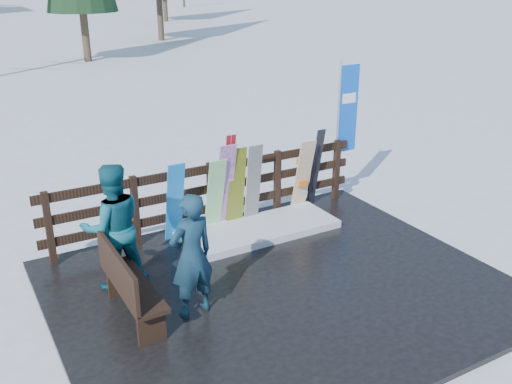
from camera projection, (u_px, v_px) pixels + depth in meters
ground at (281, 291)px, 7.94m from camera, size 700.00×700.00×0.00m
deck at (281, 288)px, 7.92m from camera, size 6.00×5.00×0.08m
fence at (211, 191)px, 9.44m from camera, size 5.60×0.10×1.15m
snow_patch at (259, 230)px, 9.44m from camera, size 2.65×1.00×0.12m
bench at (127, 283)px, 6.98m from camera, size 0.40×1.50×0.97m
snowboard_0 at (175, 202)px, 8.92m from camera, size 0.28×0.35×1.37m
snowboard_1 at (215, 196)px, 9.25m from camera, size 0.29×0.35×1.31m
snowboard_2 at (236, 188)px, 9.41m from camera, size 0.30×0.23×1.43m
snowboard_3 at (225, 188)px, 9.30m from camera, size 0.29×0.34×1.53m
snowboard_4 at (253, 185)px, 9.56m from camera, size 0.26×0.21×1.43m
snowboard_5 at (303, 176)px, 10.04m from camera, size 0.30×0.33×1.37m
ski_pair_a at (229, 182)px, 9.38m from camera, size 0.16×0.25×1.65m
ski_pair_b at (315, 168)px, 10.21m from camera, size 0.17×0.30×1.50m
rental_flag at (345, 114)px, 10.42m from camera, size 0.45×0.04×2.60m
person_front at (192, 256)px, 7.00m from camera, size 0.65×0.48×1.64m
person_back at (113, 227)px, 7.60m from camera, size 0.91×0.73×1.78m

